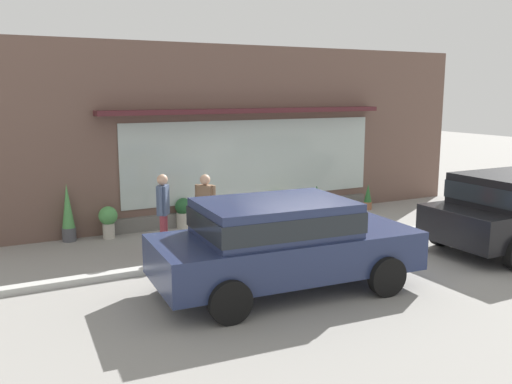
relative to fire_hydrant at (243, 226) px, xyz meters
name	(u,v)px	position (x,y,z in m)	size (l,w,h in m)	color
ground_plane	(308,245)	(1.33, -0.57, -0.48)	(60.00, 60.00, 0.00)	gray
curb_strip	(313,245)	(1.33, -0.77, -0.42)	(14.00, 0.24, 0.12)	#B2B2AD
storefront	(244,135)	(1.33, 2.61, 1.76)	(14.00, 0.81, 4.56)	brown
fire_hydrant	(243,226)	(0.00, 0.00, 0.00)	(0.43, 0.40, 0.96)	red
pedestrian_with_handbag	(205,207)	(-0.84, 0.15, 0.49)	(0.47, 0.55, 1.66)	#232328
pedestrian_passerby	(163,207)	(-1.70, 0.34, 0.52)	(0.34, 0.42, 1.69)	#8E333D
parked_car_navy	(281,239)	(-0.62, -2.74, 0.43)	(4.64, 2.32, 1.59)	navy
potted_plant_corner_tall	(108,219)	(-2.47, 2.08, -0.02)	(0.43, 0.43, 0.76)	#B7B2A3
potted_plant_near_hydrant	(316,201)	(3.25, 1.98, -0.09)	(0.43, 0.43, 0.82)	#9E6042
potted_plant_low_front	(218,212)	(0.35, 2.17, -0.15)	(0.34, 0.34, 0.59)	#33473D
potted_plant_doorstep	(281,203)	(2.24, 2.23, -0.10)	(0.43, 0.43, 0.72)	#9E6042
potted_plant_window_right	(368,197)	(4.97, 1.88, -0.12)	(0.24, 0.24, 0.74)	#9E6042
potted_plant_trailing_edge	(184,212)	(-0.54, 2.27, -0.07)	(0.43, 0.43, 0.75)	#B7B2A3
potted_plant_by_entrance	(68,214)	(-3.33, 2.26, 0.16)	(0.31, 0.31, 1.33)	#4C4C51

